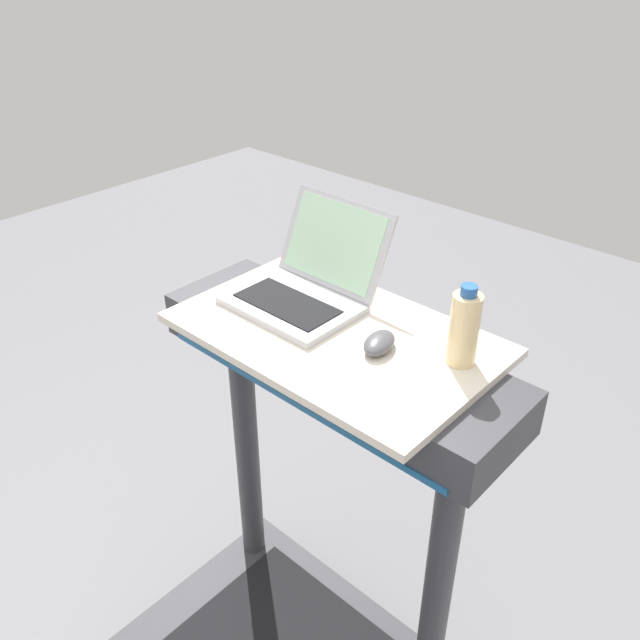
{
  "coord_description": "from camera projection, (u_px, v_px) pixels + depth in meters",
  "views": [
    {
      "loc": [
        0.83,
        -0.26,
        1.93
      ],
      "look_at": [
        0.0,
        0.65,
        1.18
      ],
      "focal_mm": 37.6,
      "sensor_mm": 36.0,
      "label": 1
    }
  ],
  "objects": [
    {
      "name": "desk_board",
      "position": [
        335.0,
        334.0,
        1.51
      ],
      "size": [
        0.72,
        0.45,
        0.02
      ],
      "primitive_type": "cube",
      "color": "beige",
      "rests_on": "treadmill_base"
    },
    {
      "name": "laptop",
      "position": [
        306.0,
        284.0,
        1.6
      ],
      "size": [
        0.3,
        0.31,
        0.22
      ],
      "rotation": [
        0.0,
        0.0,
        -0.04
      ],
      "color": "#B7B7BC",
      "rests_on": "desk_board"
    },
    {
      "name": "computer_mouse",
      "position": [
        379.0,
        343.0,
        1.43
      ],
      "size": [
        0.08,
        0.11,
        0.03
      ],
      "primitive_type": "ellipsoid",
      "rotation": [
        0.0,
        0.0,
        0.27
      ],
      "color": "#4C4C51",
      "rests_on": "desk_board"
    },
    {
      "name": "water_bottle",
      "position": [
        464.0,
        328.0,
        1.36
      ],
      "size": [
        0.06,
        0.06,
        0.18
      ],
      "color": "beige",
      "rests_on": "desk_board"
    }
  ]
}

